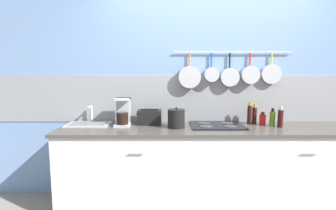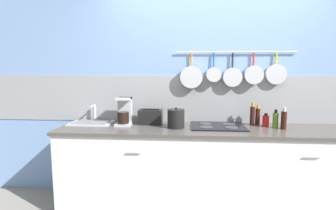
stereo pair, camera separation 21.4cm
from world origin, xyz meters
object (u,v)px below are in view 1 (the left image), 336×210
Objects in this scene: bottle_dish_soap at (280,118)px; kettle at (176,118)px; bottle_cooking_wine at (249,114)px; bottle_hot_sauce at (262,119)px; bottle_olive_oil at (272,118)px; toaster at (149,117)px; bottle_vinegar at (254,115)px; coffee_maker at (123,114)px.

kettle is at bearing -179.20° from bottle_dish_soap.
bottle_hot_sauce is at bearing -18.95° from bottle_cooking_wine.
bottle_dish_soap is at bearing 0.80° from kettle.
bottle_olive_oil is 0.88× the size of bottle_dish_soap.
bottle_olive_oil is (0.21, -0.13, -0.03)m from bottle_cooking_wine.
bottle_hot_sauce is at bearing -1.41° from toaster.
bottle_dish_soap is (0.14, -0.12, 0.04)m from bottle_hot_sauce.
bottle_olive_oil is (0.07, -0.08, 0.02)m from bottle_hot_sauce.
bottle_hot_sauce is at bearing -41.76° from bottle_vinegar.
bottle_cooking_wine reaches higher than kettle.
bottle_olive_oil is at bearing -2.08° from coffee_maker.
coffee_maker is at bearing -176.64° from bottle_vinegar.
coffee_maker is 1.62m from bottle_olive_oil.
kettle is at bearing -29.89° from toaster.
coffee_maker is 0.59m from kettle.
kettle is at bearing -171.85° from bottle_hot_sauce.
bottle_vinegar is (0.06, 0.02, -0.01)m from bottle_cooking_wine.
toaster is 1.13m from bottle_cooking_wine.
coffee_maker is 1.41m from bottle_cooking_wine.
kettle reaches higher than toaster.
bottle_cooking_wine is at bearing 2.78° from coffee_maker.
bottle_dish_soap is at bearing -40.45° from bottle_hot_sauce.
coffee_maker is 1.69m from bottle_dish_soap.
kettle is at bearing -176.90° from bottle_olive_oil.
bottle_vinegar reaches higher than kettle.
bottle_cooking_wine is 0.32m from bottle_dish_soap.
bottle_cooking_wine reaches higher than bottle_vinegar.
coffee_maker is 1.19× the size of bottle_cooking_wine.
bottle_olive_oil is at bearing -31.49° from bottle_cooking_wine.
coffee_maker is 1.55m from bottle_hot_sauce.
toaster is at bearing 178.59° from bottle_hot_sauce.
toaster is 1.10× the size of bottle_cooking_wine.
kettle is 0.86× the size of bottle_cooking_wine.
bottle_vinegar reaches higher than bottle_olive_oil.
toaster is at bearing 150.11° from kettle.
bottle_hot_sauce is 0.11m from bottle_olive_oil.
bottle_vinegar is 0.28m from bottle_dish_soap.
bottle_olive_oil is (1.33, -0.11, 0.00)m from toaster.
bottle_cooking_wine is 1.13× the size of bottle_dish_soap.
bottle_vinegar is 1.15× the size of bottle_olive_oil.
bottle_vinegar is (1.19, 0.03, 0.02)m from toaster.
coffee_maker reaches higher than bottle_vinegar.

